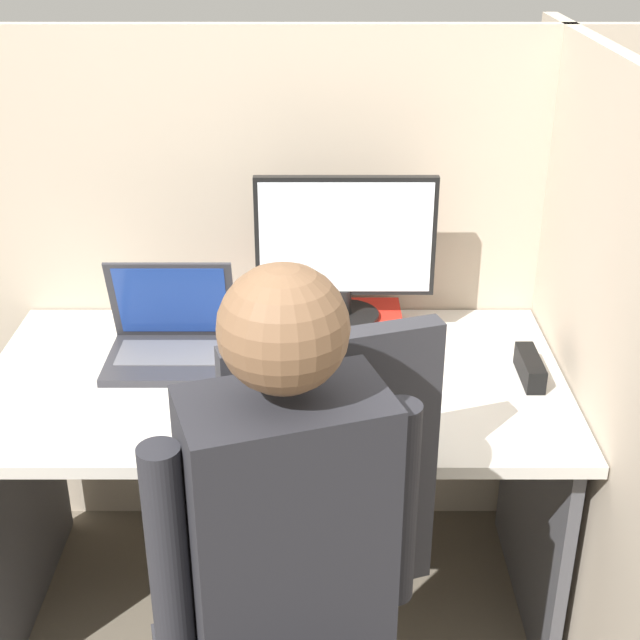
{
  "coord_description": "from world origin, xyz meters",
  "views": [
    {
      "loc": [
        0.11,
        -1.54,
        1.82
      ],
      "look_at": [
        0.12,
        0.19,
        0.97
      ],
      "focal_mm": 50.0,
      "sensor_mm": 36.0,
      "label": 1
    }
  ],
  "objects_px": {
    "paper_box": "(342,326)",
    "person": "(274,582)",
    "laptop": "(169,341)",
    "office_chair": "(307,611)",
    "monitor": "(343,245)",
    "stapler": "(528,367)",
    "carrot_toy": "(212,413)"
  },
  "relations": [
    {
      "from": "paper_box",
      "to": "person",
      "type": "distance_m",
      "value": 1.0
    },
    {
      "from": "paper_box",
      "to": "laptop",
      "type": "bearing_deg",
      "value": -163.98
    },
    {
      "from": "paper_box",
      "to": "office_chair",
      "type": "distance_m",
      "value": 0.86
    },
    {
      "from": "person",
      "to": "laptop",
      "type": "bearing_deg",
      "value": 109.46
    },
    {
      "from": "monitor",
      "to": "laptop",
      "type": "relative_size",
      "value": 1.46
    },
    {
      "from": "paper_box",
      "to": "stapler",
      "type": "distance_m",
      "value": 0.51
    },
    {
      "from": "laptop",
      "to": "person",
      "type": "bearing_deg",
      "value": -70.54
    },
    {
      "from": "laptop",
      "to": "stapler",
      "type": "bearing_deg",
      "value": -6.54
    },
    {
      "from": "monitor",
      "to": "carrot_toy",
      "type": "xyz_separation_m",
      "value": [
        -0.31,
        -0.43,
        -0.24
      ]
    },
    {
      "from": "paper_box",
      "to": "laptop",
      "type": "distance_m",
      "value": 0.46
    },
    {
      "from": "paper_box",
      "to": "monitor",
      "type": "bearing_deg",
      "value": 90.0
    },
    {
      "from": "paper_box",
      "to": "office_chair",
      "type": "height_order",
      "value": "office_chair"
    },
    {
      "from": "carrot_toy",
      "to": "office_chair",
      "type": "xyz_separation_m",
      "value": [
        0.22,
        -0.4,
        -0.2
      ]
    },
    {
      "from": "paper_box",
      "to": "person",
      "type": "relative_size",
      "value": 0.24
    },
    {
      "from": "laptop",
      "to": "person",
      "type": "relative_size",
      "value": 0.24
    },
    {
      "from": "carrot_toy",
      "to": "office_chair",
      "type": "height_order",
      "value": "office_chair"
    },
    {
      "from": "office_chair",
      "to": "person",
      "type": "bearing_deg",
      "value": -108.08
    },
    {
      "from": "laptop",
      "to": "person",
      "type": "height_order",
      "value": "person"
    },
    {
      "from": "paper_box",
      "to": "stapler",
      "type": "bearing_deg",
      "value": -27.09
    },
    {
      "from": "carrot_toy",
      "to": "office_chair",
      "type": "bearing_deg",
      "value": -61.54
    },
    {
      "from": "laptop",
      "to": "office_chair",
      "type": "height_order",
      "value": "office_chair"
    },
    {
      "from": "monitor",
      "to": "carrot_toy",
      "type": "bearing_deg",
      "value": -125.67
    },
    {
      "from": "carrot_toy",
      "to": "office_chair",
      "type": "distance_m",
      "value": 0.5
    },
    {
      "from": "stapler",
      "to": "carrot_toy",
      "type": "distance_m",
      "value": 0.78
    },
    {
      "from": "paper_box",
      "to": "monitor",
      "type": "xyz_separation_m",
      "value": [
        0.0,
        0.0,
        0.23
      ]
    },
    {
      "from": "stapler",
      "to": "person",
      "type": "height_order",
      "value": "person"
    },
    {
      "from": "monitor",
      "to": "person",
      "type": "height_order",
      "value": "person"
    },
    {
      "from": "laptop",
      "to": "carrot_toy",
      "type": "relative_size",
      "value": 2.73
    },
    {
      "from": "monitor",
      "to": "office_chair",
      "type": "bearing_deg",
      "value": -95.99
    },
    {
      "from": "monitor",
      "to": "stapler",
      "type": "bearing_deg",
      "value": -27.37
    },
    {
      "from": "laptop",
      "to": "stapler",
      "type": "distance_m",
      "value": 0.9
    },
    {
      "from": "laptop",
      "to": "office_chair",
      "type": "relative_size",
      "value": 0.3
    }
  ]
}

